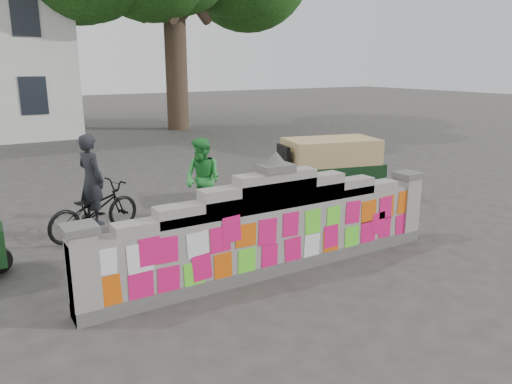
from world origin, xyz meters
The scene contains 6 objects.
ground centered at (0.00, 0.00, 0.00)m, with size 100.00×100.00×0.00m, color #383533.
parapet_wall centered at (0.00, -0.01, 0.75)m, with size 6.48×0.44×2.01m.
cyclist_bike centered at (-2.04, 3.37, 0.53)m, with size 0.70×2.00×1.05m, color black.
cyclist_rider centered at (-2.04, 3.37, 0.89)m, with size 0.65×0.43×1.78m, color black.
pedestrian centered at (0.26, 3.20, 0.90)m, with size 0.87×0.68×1.79m, color green.
rickshaw_right centered at (3.55, 2.98, 0.80)m, with size 2.89×1.83×1.55m.
Camera 1 is at (-4.28, -6.33, 3.32)m, focal length 35.00 mm.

